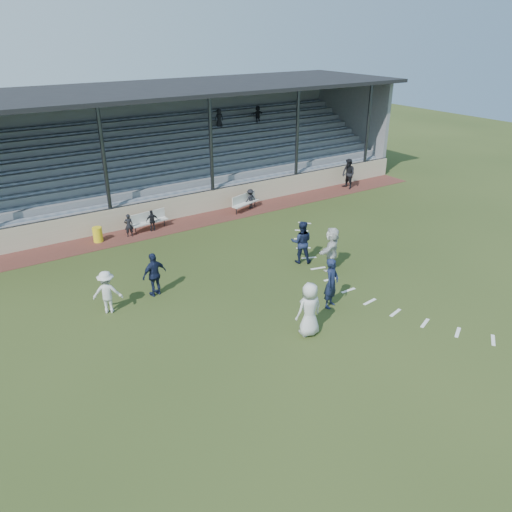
{
  "coord_description": "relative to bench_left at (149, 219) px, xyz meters",
  "views": [
    {
      "loc": [
        -10.02,
        -12.84,
        9.76
      ],
      "look_at": [
        0.0,
        2.5,
        1.3
      ],
      "focal_mm": 35.0,
      "sensor_mm": 36.0,
      "label": 1
    }
  ],
  "objects": [
    {
      "name": "bench_right",
      "position": [
        5.81,
        -0.16,
        0.0
      ],
      "size": [
        2.02,
        1.08,
        0.95
      ],
      "rotation": [
        0.0,
        0.0,
        0.32
      ],
      "color": "beige",
      "rests_on": "cinder_track"
    },
    {
      "name": "player_white_wing",
      "position": [
        -4.47,
        -7.05,
        0.25
      ],
      "size": [
        1.25,
        1.04,
        1.68
      ],
      "primitive_type": "imported",
      "rotation": [
        0.0,
        0.0,
        2.67
      ],
      "color": "silver",
      "rests_on": "ground"
    },
    {
      "name": "grandstand",
      "position": [
        1.34,
        5.54,
        1.62
      ],
      "size": [
        34.6,
        9.0,
        6.61
      ],
      "color": "gray",
      "rests_on": "ground"
    },
    {
      "name": "sub_left_near",
      "position": [
        -1.22,
        -0.36,
        0.04
      ],
      "size": [
        0.48,
        0.36,
        1.2
      ],
      "primitive_type": "imported",
      "rotation": [
        0.0,
        0.0,
        2.96
      ],
      "color": "black",
      "rests_on": "cinder_track"
    },
    {
      "name": "trash_bin",
      "position": [
        -2.77,
        -0.17,
        -0.19
      ],
      "size": [
        0.47,
        0.47,
        0.75
      ],
      "primitive_type": "cylinder",
      "color": "yellow",
      "rests_on": "cinder_track"
    },
    {
      "name": "penalty_arc",
      "position": [
        5.45,
        -10.73,
        -0.58
      ],
      "size": [
        3.89,
        14.63,
        0.01
      ],
      "color": "white",
      "rests_on": "ground"
    },
    {
      "name": "player_navy_wing",
      "position": [
        -2.48,
        -6.77,
        0.32
      ],
      "size": [
        1.12,
        0.64,
        1.81
      ],
      "primitive_type": "imported",
      "rotation": [
        0.0,
        0.0,
        3.34
      ],
      "color": "#151D3B",
      "rests_on": "ground"
    },
    {
      "name": "ground",
      "position": [
        1.33,
        -10.73,
        -0.58
      ],
      "size": [
        90.0,
        90.0,
        0.0
      ],
      "primitive_type": "plane",
      "color": "#2F3D19",
      "rests_on": "ground"
    },
    {
      "name": "player_white_back",
      "position": [
        4.87,
        -8.82,
        0.4
      ],
      "size": [
        1.86,
        1.44,
        1.97
      ],
      "primitive_type": "imported",
      "rotation": [
        0.0,
        0.0,
        3.68
      ],
      "color": "silver",
      "rests_on": "ground"
    },
    {
      "name": "football",
      "position": [
        1.51,
        -11.51,
        -0.48
      ],
      "size": [
        0.21,
        0.21,
        0.21
      ],
      "primitive_type": "sphere",
      "color": "#D64F0C",
      "rests_on": "ground"
    },
    {
      "name": "player_navy_lead",
      "position": [
        2.74,
        -11.26,
        0.41
      ],
      "size": [
        0.86,
        0.74,
        1.99
      ],
      "primitive_type": "imported",
      "rotation": [
        0.0,
        0.0,
        0.44
      ],
      "color": "#151D3B",
      "rests_on": "ground"
    },
    {
      "name": "bench_left",
      "position": [
        0.0,
        0.0,
        0.0
      ],
      "size": [
        2.03,
        0.71,
        0.95
      ],
      "rotation": [
        0.0,
        0.0,
        0.13
      ],
      "color": "beige",
      "rests_on": "cinder_track"
    },
    {
      "name": "player_white_lead",
      "position": [
        0.86,
        -12.28,
        0.4
      ],
      "size": [
        1.0,
        0.68,
        1.97
      ],
      "primitive_type": "imported",
      "rotation": [
        0.0,
        0.0,
        3.08
      ],
      "color": "silver",
      "rests_on": "ground"
    },
    {
      "name": "retaining_wall",
      "position": [
        1.33,
        0.82,
        0.02
      ],
      "size": [
        34.0,
        0.18,
        1.2
      ],
      "primitive_type": "cube",
      "color": "#C2B495",
      "rests_on": "ground"
    },
    {
      "name": "player_navy_mid",
      "position": [
        4.23,
        -7.52,
        0.4
      ],
      "size": [
        1.21,
        1.17,
        1.97
      ],
      "primitive_type": "imported",
      "rotation": [
        0.0,
        0.0,
        2.52
      ],
      "color": "#151D3B",
      "rests_on": "ground"
    },
    {
      "name": "sub_left_far",
      "position": [
        0.07,
        -0.31,
        -0.0
      ],
      "size": [
        0.69,
        0.37,
        1.12
      ],
      "primitive_type": "imported",
      "rotation": [
        0.0,
        0.0,
        3.0
      ],
      "color": "black",
      "rests_on": "cinder_track"
    },
    {
      "name": "cinder_track",
      "position": [
        1.33,
        -0.23,
        -0.57
      ],
      "size": [
        34.0,
        2.0,
        0.02
      ],
      "primitive_type": "cube",
      "color": "#532721",
      "rests_on": "ground"
    },
    {
      "name": "official",
      "position": [
        13.75,
        -0.25,
        0.41
      ],
      "size": [
        0.75,
        0.96,
        1.95
      ],
      "primitive_type": "imported",
      "rotation": [
        0.0,
        0.0,
        4.73
      ],
      "color": "black",
      "rests_on": "cinder_track"
    },
    {
      "name": "sub_right",
      "position": [
        6.26,
        -0.08,
        0.01
      ],
      "size": [
        0.82,
        0.57,
        1.15
      ],
      "primitive_type": "imported",
      "rotation": [
        0.0,
        0.0,
        3.34
      ],
      "color": "black",
      "rests_on": "cinder_track"
    }
  ]
}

